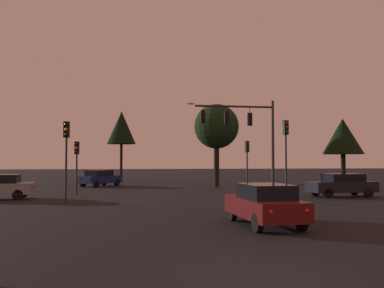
% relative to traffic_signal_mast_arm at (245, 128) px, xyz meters
% --- Properties ---
extents(ground_plane, '(168.00, 168.00, 0.00)m').
position_rel_traffic_signal_mast_arm_xyz_m(ground_plane, '(-5.03, 5.29, -4.67)').
color(ground_plane, black).
rests_on(ground_plane, ground).
extents(traffic_signal_mast_arm, '(6.22, 0.42, 6.59)m').
position_rel_traffic_signal_mast_arm_xyz_m(traffic_signal_mast_arm, '(0.00, 0.00, 0.00)').
color(traffic_signal_mast_arm, '#232326').
rests_on(traffic_signal_mast_arm, ground).
extents(traffic_light_corner_left, '(0.32, 0.36, 4.55)m').
position_rel_traffic_signal_mast_arm_xyz_m(traffic_light_corner_left, '(-11.38, -4.07, -1.45)').
color(traffic_light_corner_left, '#232326').
rests_on(traffic_light_corner_left, ground).
extents(traffic_light_corner_right, '(0.33, 0.37, 3.73)m').
position_rel_traffic_signal_mast_arm_xyz_m(traffic_light_corner_right, '(-11.70, 2.19, -2.01)').
color(traffic_light_corner_right, '#232326').
rests_on(traffic_light_corner_right, ground).
extents(traffic_light_median, '(0.35, 0.38, 3.94)m').
position_rel_traffic_signal_mast_arm_xyz_m(traffic_light_median, '(1.19, 3.83, -1.86)').
color(traffic_light_median, '#232326').
rests_on(traffic_light_median, ground).
extents(traffic_light_far_side, '(0.34, 0.38, 4.90)m').
position_rel_traffic_signal_mast_arm_xyz_m(traffic_light_far_side, '(1.75, -3.07, -1.23)').
color(traffic_light_far_side, '#232326').
rests_on(traffic_light_far_side, ground).
extents(car_nearside_lane, '(2.09, 4.23, 1.52)m').
position_rel_traffic_signal_mast_arm_xyz_m(car_nearside_lane, '(-2.86, -12.89, -3.88)').
color(car_nearside_lane, '#4C0F0F').
rests_on(car_nearside_lane, ground).
extents(car_crossing_left, '(4.57, 2.12, 1.52)m').
position_rel_traffic_signal_mast_arm_xyz_m(car_crossing_left, '(5.90, -2.21, -3.88)').
color(car_crossing_left, black).
rests_on(car_crossing_left, ground).
extents(car_far_lane, '(3.99, 4.23, 1.52)m').
position_rel_traffic_signal_mast_arm_xyz_m(car_far_lane, '(-10.82, 10.96, -3.88)').
color(car_far_lane, '#0F1947').
rests_on(car_far_lane, ground).
extents(tree_behind_sign, '(3.50, 3.50, 6.07)m').
position_rel_traffic_signal_mast_arm_xyz_m(tree_behind_sign, '(10.37, 5.83, -0.20)').
color(tree_behind_sign, black).
rests_on(tree_behind_sign, ground).
extents(tree_left_far, '(4.08, 4.08, 7.54)m').
position_rel_traffic_signal_mast_arm_xyz_m(tree_left_far, '(-0.27, 8.86, 0.78)').
color(tree_left_far, black).
rests_on(tree_left_far, ground).
extents(tree_center_horizon, '(3.32, 3.32, 8.14)m').
position_rel_traffic_signal_mast_arm_xyz_m(tree_center_horizon, '(-9.23, 20.39, 1.52)').
color(tree_center_horizon, black).
rests_on(tree_center_horizon, ground).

